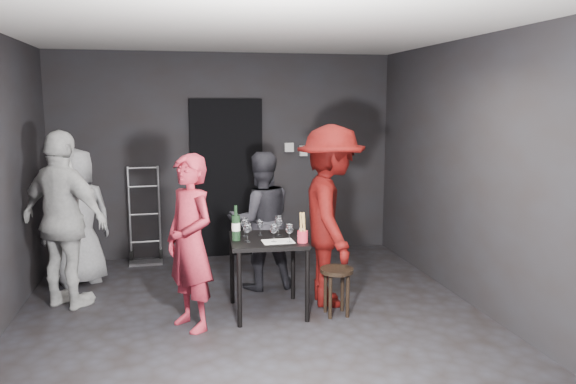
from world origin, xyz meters
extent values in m
cube|color=black|center=(0.00, 0.00, 0.00)|extent=(4.50, 5.00, 0.02)
cube|color=silver|center=(0.00, 0.00, 2.70)|extent=(4.50, 5.00, 0.02)
cube|color=black|center=(0.00, 2.50, 1.35)|extent=(4.50, 0.04, 2.70)
cube|color=black|center=(0.00, -2.50, 1.35)|extent=(4.50, 0.04, 2.70)
cube|color=black|center=(2.25, 0.00, 1.35)|extent=(0.04, 5.00, 2.70)
cube|color=black|center=(0.00, 2.44, 1.05)|extent=(0.95, 0.10, 2.10)
cube|color=#B7B7B2|center=(0.85, 2.45, 1.45)|extent=(0.12, 0.06, 0.12)
cube|color=#B7B7B2|center=(1.05, 2.45, 1.40)|extent=(0.10, 0.06, 0.14)
cylinder|color=#B2B2B7|center=(-1.27, 2.34, 0.62)|extent=(0.03, 0.03, 1.25)
cylinder|color=#B2B2B7|center=(-0.89, 2.34, 0.62)|extent=(0.03, 0.03, 1.25)
cube|color=#B2B2B7|center=(-1.08, 2.21, 0.01)|extent=(0.42, 0.23, 0.03)
cylinder|color=black|center=(-1.27, 2.37, 0.08)|extent=(0.04, 0.16, 0.16)
cylinder|color=black|center=(-0.89, 2.37, 0.08)|extent=(0.04, 0.16, 0.16)
cube|color=black|center=(0.18, 0.24, 0.73)|extent=(0.72, 0.72, 0.04)
cylinder|color=black|center=(-0.14, -0.08, 0.35)|extent=(0.04, 0.04, 0.71)
cylinder|color=black|center=(0.50, -0.08, 0.35)|extent=(0.04, 0.04, 0.71)
cylinder|color=black|center=(-0.14, 0.56, 0.35)|extent=(0.04, 0.04, 0.71)
cylinder|color=black|center=(0.50, 0.56, 0.35)|extent=(0.04, 0.04, 0.71)
cylinder|color=#342118|center=(0.82, 0.03, 0.45)|extent=(0.32, 0.32, 0.04)
cylinder|color=#342118|center=(0.90, 0.12, 0.21)|extent=(0.04, 0.04, 0.41)
cylinder|color=#342118|center=(0.73, 0.12, 0.21)|extent=(0.04, 0.04, 0.41)
cylinder|color=#342118|center=(0.73, -0.05, 0.21)|extent=(0.04, 0.04, 0.41)
cylinder|color=#342118|center=(0.90, -0.05, 0.21)|extent=(0.04, 0.04, 0.41)
imported|color=#A82435|center=(-0.57, 0.01, 0.86)|extent=(0.68, 0.75, 1.72)
imported|color=black|center=(0.23, 1.00, 0.78)|extent=(0.78, 0.47, 1.55)
imported|color=#460806|center=(0.85, 0.38, 1.13)|extent=(0.84, 1.53, 2.26)
imported|color=silver|center=(-1.78, 0.81, 1.07)|extent=(1.37, 1.22, 2.14)
imported|color=gray|center=(-1.77, 1.54, 0.80)|extent=(0.90, 0.74, 1.61)
cube|color=white|center=(0.25, 0.09, 0.75)|extent=(0.30, 0.20, 0.00)
cylinder|color=black|center=(-0.13, 0.23, 0.87)|extent=(0.08, 0.08, 0.24)
cylinder|color=black|center=(-0.13, 0.23, 1.04)|extent=(0.03, 0.03, 0.10)
cylinder|color=white|center=(-0.13, 0.23, 0.88)|extent=(0.08, 0.08, 0.08)
cylinder|color=red|center=(0.47, 0.02, 0.80)|extent=(0.10, 0.10, 0.11)
camera|label=1|loc=(-0.71, -4.99, 2.06)|focal=35.00mm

